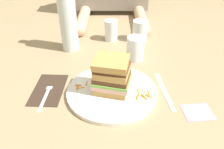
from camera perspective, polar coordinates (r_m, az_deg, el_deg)
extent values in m
plane|color=#9E8460|center=(0.73, -1.29, -5.07)|extent=(3.00, 3.00, 0.00)
cylinder|color=white|center=(0.73, 0.00, -4.37)|extent=(0.29, 0.29, 0.01)
cube|color=tan|center=(0.72, 0.00, -3.29)|extent=(0.12, 0.11, 0.02)
cube|color=#E0A393|center=(0.71, 0.00, -2.15)|extent=(0.13, 0.12, 0.01)
cube|color=#7AB74C|center=(0.70, 0.00, -1.37)|extent=(0.13, 0.12, 0.01)
cube|color=#56331E|center=(0.69, 0.00, -0.53)|extent=(0.12, 0.11, 0.02)
cube|color=tan|center=(0.68, 0.00, 0.76)|extent=(0.12, 0.11, 0.02)
cube|color=#56331E|center=(0.67, 0.00, 1.94)|extent=(0.12, 0.11, 0.01)
cube|color=tan|center=(0.66, -0.26, 3.13)|extent=(0.12, 0.11, 0.03)
cylinder|color=orange|center=(0.76, -6.50, -2.22)|extent=(0.01, 0.02, 0.00)
cylinder|color=orange|center=(0.74, -8.16, -3.38)|extent=(0.03, 0.01, 0.00)
cylinder|color=orange|center=(0.74, -8.69, -3.23)|extent=(0.00, 0.03, 0.00)
cylinder|color=orange|center=(0.74, -8.89, -3.36)|extent=(0.01, 0.03, 0.00)
cylinder|color=orange|center=(0.75, -8.65, -2.71)|extent=(0.02, 0.00, 0.00)
cylinder|color=orange|center=(0.70, 6.58, -5.82)|extent=(0.01, 0.03, 0.00)
cylinder|color=orange|center=(0.70, 8.28, -5.91)|extent=(0.02, 0.03, 0.00)
cylinder|color=orange|center=(0.70, 8.23, -5.60)|extent=(0.02, 0.02, 0.00)
cylinder|color=orange|center=(0.71, 9.05, -5.10)|extent=(0.02, 0.02, 0.00)
cylinder|color=orange|center=(0.71, 9.44, -5.54)|extent=(0.02, 0.01, 0.00)
cylinder|color=orange|center=(0.72, 9.37, -4.54)|extent=(0.01, 0.02, 0.00)
cylinder|color=orange|center=(0.72, 6.83, -4.34)|extent=(0.00, 0.03, 0.00)
cylinder|color=orange|center=(0.71, 6.63, -5.25)|extent=(0.01, 0.02, 0.00)
cylinder|color=orange|center=(0.73, 8.14, -4.18)|extent=(0.01, 0.02, 0.00)
cube|color=#38281E|center=(0.78, -15.92, -3.62)|extent=(0.11, 0.18, 0.00)
cube|color=silver|center=(0.74, -17.10, -6.07)|extent=(0.01, 0.11, 0.00)
cube|color=silver|center=(0.78, -15.80, -3.08)|extent=(0.02, 0.02, 0.00)
cylinder|color=silver|center=(0.80, -14.69, -1.89)|extent=(0.00, 0.04, 0.00)
cylinder|color=silver|center=(0.80, -15.08, -1.88)|extent=(0.00, 0.04, 0.00)
cylinder|color=silver|center=(0.80, -15.46, -1.87)|extent=(0.00, 0.04, 0.00)
cylinder|color=silver|center=(0.81, -15.85, -1.85)|extent=(0.00, 0.04, 0.00)
cube|color=silver|center=(0.73, 14.49, -6.60)|extent=(0.02, 0.10, 0.00)
cube|color=silver|center=(0.80, 12.32, -1.92)|extent=(0.03, 0.11, 0.00)
cylinder|color=white|center=(0.90, 6.01, 6.65)|extent=(0.07, 0.07, 0.10)
cylinder|color=orange|center=(0.90, 5.97, 6.03)|extent=(0.06, 0.06, 0.07)
cylinder|color=silver|center=(0.96, -11.16, 12.91)|extent=(0.07, 0.07, 0.24)
cylinder|color=silver|center=(1.05, -0.23, 11.28)|extent=(0.06, 0.06, 0.10)
cylinder|color=silver|center=(1.06, 7.20, 11.08)|extent=(0.07, 0.07, 0.10)
cube|color=pink|center=(0.71, 21.16, -8.98)|extent=(0.09, 0.08, 0.00)
cylinder|color=#DBAD89|center=(1.24, -7.53, 13.82)|extent=(0.06, 0.28, 0.06)
cylinder|color=#DBAD89|center=(1.24, 7.53, 13.82)|extent=(0.06, 0.28, 0.06)
sphere|color=#DBAD89|center=(1.12, -8.32, 11.24)|extent=(0.06, 0.06, 0.06)
sphere|color=#DBAD89|center=(1.12, 8.32, 11.24)|extent=(0.06, 0.06, 0.06)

